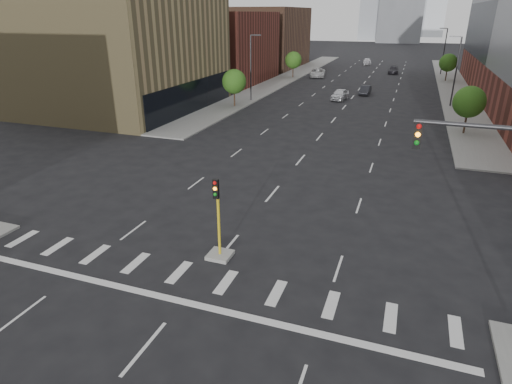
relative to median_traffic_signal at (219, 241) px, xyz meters
The scene contains 18 objects.
sidewalk_left_far 66.75m from the median_traffic_signal, 102.99° to the left, with size 5.00×92.00×0.15m, color gray.
sidewalk_right_far 66.75m from the median_traffic_signal, 77.01° to the left, with size 5.00×92.00×0.15m, color gray.
building_left_mid 41.90m from the median_traffic_signal, 131.55° to the left, with size 20.00×24.00×14.00m, color #8F7E51.
building_left_far_a 63.52m from the median_traffic_signal, 115.74° to the left, with size 20.00×22.00×12.00m, color brown.
building_left_far_b 87.64m from the median_traffic_signal, 108.32° to the left, with size 20.00×24.00×13.00m, color brown.
median_traffic_signal is the anchor object (origin of this frame).
streetlight_right_a 48.12m from the median_traffic_signal, 73.76° to the left, with size 1.60×0.22×9.07m.
streetlight_right_b 82.23m from the median_traffic_signal, 80.60° to the left, with size 1.60×0.22×9.07m.
streetlight_left 43.36m from the median_traffic_signal, 108.10° to the left, with size 1.60×0.22×9.07m.
tree_left_near 38.73m from the median_traffic_signal, 111.23° to the left, with size 3.20×3.20×4.85m.
tree_left_far 67.54m from the median_traffic_signal, 101.97° to the left, with size 3.20×3.20×4.85m.
tree_right_near 34.13m from the median_traffic_signal, 65.72° to the left, with size 3.20×3.20×4.85m.
tree_right_far 72.44m from the median_traffic_signal, 78.85° to the left, with size 3.20×3.20×4.85m.
car_near_left 46.21m from the median_traffic_signal, 91.86° to the left, with size 1.85×4.59×1.56m, color silver.
car_mid_right 51.97m from the median_traffic_signal, 88.35° to the left, with size 1.44×4.12×1.36m, color black.
car_far_left 69.79m from the median_traffic_signal, 97.98° to the left, with size 2.74×5.94×1.65m, color #B6B6B6.
car_deep_right 79.84m from the median_traffic_signal, 87.00° to the left, with size 1.98×4.88×1.42m, color black.
car_distant 94.58m from the median_traffic_signal, 91.74° to the left, with size 1.95×4.84×1.65m, color silver.
Camera 1 is at (8.27, -8.50, 11.73)m, focal length 30.00 mm.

